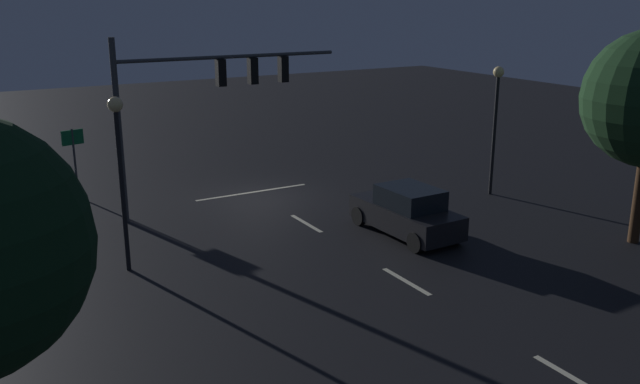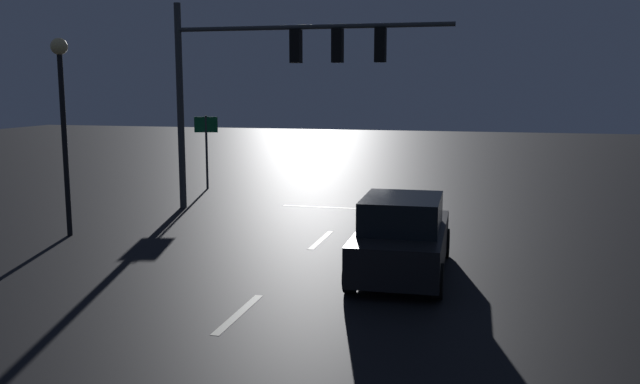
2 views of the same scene
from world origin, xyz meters
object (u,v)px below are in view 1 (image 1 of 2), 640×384
(route_sign, at_px, (74,148))
(traffic_signal_assembly, at_px, (204,89))
(street_lamp_right_kerb, at_px, (119,152))
(car_approaching, at_px, (407,212))
(street_lamp_left_kerb, at_px, (496,106))

(route_sign, bearing_deg, traffic_signal_assembly, 135.63)
(traffic_signal_assembly, xyz_separation_m, street_lamp_right_kerb, (4.35, 4.65, -0.99))
(traffic_signal_assembly, distance_m, street_lamp_right_kerb, 6.44)
(traffic_signal_assembly, bearing_deg, car_approaching, 127.87)
(car_approaching, relative_size, street_lamp_right_kerb, 0.84)
(car_approaching, height_order, street_lamp_left_kerb, street_lamp_left_kerb)
(street_lamp_left_kerb, relative_size, route_sign, 1.84)
(car_approaching, relative_size, street_lamp_left_kerb, 0.84)
(street_lamp_left_kerb, distance_m, street_lamp_right_kerb, 15.23)
(street_lamp_right_kerb, distance_m, route_sign, 8.82)
(traffic_signal_assembly, relative_size, route_sign, 3.08)
(street_lamp_left_kerb, bearing_deg, traffic_signal_assembly, -20.12)
(traffic_signal_assembly, relative_size, car_approaching, 2.00)
(street_lamp_left_kerb, height_order, street_lamp_right_kerb, street_lamp_left_kerb)
(street_lamp_right_kerb, xyz_separation_m, route_sign, (-0.23, -8.68, -1.58))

